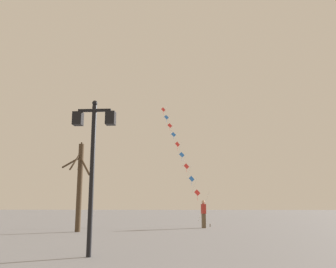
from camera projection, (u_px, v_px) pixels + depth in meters
The scene contains 5 objects.
ground_plane at pixel (176, 229), 21.72m from camera, with size 160.00×160.00×0.00m, color gray.
twin_lantern_lamp_post at pixel (93, 146), 10.58m from camera, with size 1.28×0.28×4.54m.
kite_train at pixel (180, 150), 30.89m from camera, with size 4.23×11.02×11.28m.
kite_flyer at pixel (204, 213), 22.53m from camera, with size 0.32×0.63×1.71m.
bare_tree at pixel (79, 183), 19.69m from camera, with size 2.08×2.06×4.90m.
Camera 1 is at (0.93, -2.41, 1.44)m, focal length 38.28 mm.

